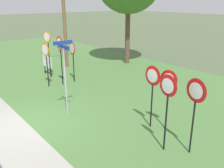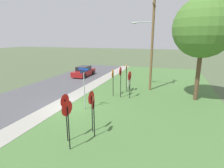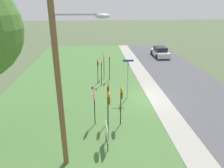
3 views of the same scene
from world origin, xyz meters
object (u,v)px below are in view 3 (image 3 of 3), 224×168
utility_pole (60,60)px  stop_sign_near_left (108,106)px  notice_board (107,133)px  yield_sign_near_left (98,66)px  yield_sign_near_right (104,60)px  yield_sign_far_left (110,61)px  stop_sign_far_left (108,94)px  stop_sign_near_right (95,99)px  stop_sign_far_center (121,98)px  yield_sign_far_right (102,66)px  street_name_post (128,76)px  parked_sedan_distant (160,52)px

utility_pole → stop_sign_near_left: bearing=-50.4°
notice_board → yield_sign_near_left: bearing=-1.8°
yield_sign_near_right → notice_board: size_ratio=2.00×
yield_sign_far_left → stop_sign_far_left: bearing=179.7°
stop_sign_near_right → notice_board: 2.50m
yield_sign_far_left → utility_pole: utility_pole is taller
stop_sign_far_center → utility_pole: (-3.20, 2.89, 3.24)m
stop_sign_far_left → yield_sign_far_right: stop_sign_far_left is taller
stop_sign_near_right → yield_sign_far_left: 8.13m
yield_sign_near_right → street_name_post: bearing=-153.4°
street_name_post → yield_sign_near_right: bearing=20.8°
yield_sign_far_left → street_name_post: bearing=-161.2°
yield_sign_near_left → utility_pole: utility_pole is taller
yield_sign_far_left → yield_sign_far_right: size_ratio=1.06×
stop_sign_near_left → stop_sign_far_center: 1.79m
notice_board → parked_sedan_distant: bearing=-27.6°
stop_sign_near_right → stop_sign_near_left: bearing=-147.7°
stop_sign_far_center → street_name_post: 3.95m
yield_sign_far_right → parked_sedan_distant: size_ratio=0.58×
yield_sign_near_left → parked_sedan_distant: (10.02, -8.97, -1.11)m
stop_sign_near_left → stop_sign_near_right: bearing=13.4°
stop_sign_far_left → stop_sign_far_center: (-0.20, -0.78, -0.22)m
stop_sign_near_left → street_name_post: bearing=-29.4°
utility_pole → yield_sign_near_left: bearing=-8.7°
stop_sign_far_left → yield_sign_far_left: 7.93m
notice_board → stop_sign_far_left: bearing=-9.1°
yield_sign_near_left → yield_sign_far_right: yield_sign_far_right is taller
stop_sign_far_left → parked_sedan_distant: size_ratio=0.67×
yield_sign_far_right → utility_pole: bearing=171.1°
yield_sign_far_right → utility_pole: 10.67m
yield_sign_far_left → notice_board: bearing=179.5°
yield_sign_far_left → street_name_post: street_name_post is taller
utility_pole → yield_sign_far_left: bearing=-13.7°
yield_sign_far_left → yield_sign_far_right: (-1.33, 0.83, -0.10)m
stop_sign_far_center → yield_sign_far_left: bearing=-4.4°
yield_sign_near_left → utility_pole: (-10.46, 1.60, 3.34)m
stop_sign_near_right → stop_sign_far_center: 1.61m
stop_sign_far_center → yield_sign_far_right: size_ratio=1.02×
yield_sign_far_left → parked_sedan_distant: 12.12m
yield_sign_near_right → notice_board: bearing=-173.5°
notice_board → utility_pole: bearing=116.3°
street_name_post → yield_sign_far_right: bearing=35.8°
parked_sedan_distant → street_name_post: bearing=152.8°
utility_pole → parked_sedan_distant: utility_pole is taller
street_name_post → utility_pole: 8.63m
yield_sign_near_right → yield_sign_far_left: (-0.63, -0.51, 0.04)m
stop_sign_near_left → yield_sign_near_right: (10.28, -0.23, -0.23)m
stop_sign_far_center → yield_sign_near_left: bearing=4.7°
stop_sign_far_left → stop_sign_near_right: bearing=96.0°
stop_sign_near_left → stop_sign_far_left: bearing=-13.5°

